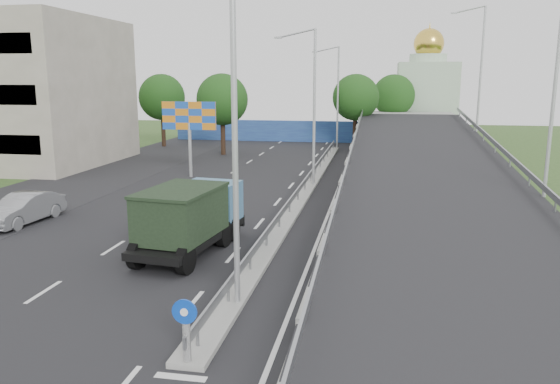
% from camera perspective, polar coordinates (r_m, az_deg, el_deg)
% --- Properties ---
extents(road_surface, '(26.00, 90.00, 0.04)m').
position_cam_1_polar(road_surface, '(31.46, -3.80, -1.34)').
color(road_surface, black).
rests_on(road_surface, ground).
extents(parking_strip, '(8.00, 90.00, 0.05)m').
position_cam_1_polar(parking_strip, '(36.80, -23.84, -0.41)').
color(parking_strip, black).
rests_on(parking_strip, ground).
extents(median, '(1.00, 44.00, 0.20)m').
position_cam_1_polar(median, '(34.73, 2.61, 0.09)').
color(median, gray).
rests_on(median, ground).
extents(overpass_ramp, '(10.00, 50.00, 3.50)m').
position_cam_1_polar(overpass_ramp, '(34.26, 15.18, 2.34)').
color(overpass_ramp, gray).
rests_on(overpass_ramp, ground).
extents(median_guardrail, '(0.09, 44.00, 0.71)m').
position_cam_1_polar(median_guardrail, '(34.60, 2.62, 1.14)').
color(median_guardrail, gray).
rests_on(median_guardrail, median).
extents(sign_bollard, '(0.64, 0.23, 1.67)m').
position_cam_1_polar(sign_bollard, '(14.10, -9.79, -14.05)').
color(sign_bollard, black).
rests_on(sign_bollard, median).
extents(lamp_post_near, '(2.74, 0.18, 10.08)m').
position_cam_1_polar(lamp_post_near, '(16.36, -5.42, 7.07)').
color(lamp_post_near, '#B2B5B7').
rests_on(lamp_post_near, median).
extents(lamp_post_mid, '(2.74, 0.18, 10.08)m').
position_cam_1_polar(lamp_post_mid, '(36.00, 3.31, 9.66)').
color(lamp_post_mid, '#B2B5B7').
rests_on(lamp_post_mid, median).
extents(lamp_post_far, '(2.74, 0.18, 10.08)m').
position_cam_1_polar(lamp_post_far, '(55.89, 5.88, 10.38)').
color(lamp_post_far, '#B2B5B7').
rests_on(lamp_post_far, median).
extents(blue_wall, '(30.00, 0.50, 2.40)m').
position_cam_1_polar(blue_wall, '(62.57, 2.45, 6.34)').
color(blue_wall, navy).
rests_on(blue_wall, ground).
extents(church, '(7.00, 7.00, 13.80)m').
position_cam_1_polar(church, '(69.94, 15.03, 9.91)').
color(church, '#B2CCAD').
rests_on(church, ground).
extents(billboard, '(4.00, 0.24, 5.50)m').
position_cam_1_polar(billboard, '(40.16, -9.47, 7.42)').
color(billboard, '#B2B5B7').
rests_on(billboard, ground).
extents(tree_left_mid, '(4.80, 4.80, 7.60)m').
position_cam_1_polar(tree_left_mid, '(51.82, -6.06, 9.57)').
color(tree_left_mid, black).
rests_on(tree_left_mid, ground).
extents(tree_median_far, '(4.80, 4.80, 7.60)m').
position_cam_1_polar(tree_median_far, '(57.79, 7.92, 9.75)').
color(tree_median_far, black).
rests_on(tree_median_far, ground).
extents(tree_left_far, '(4.80, 4.80, 7.60)m').
position_cam_1_polar(tree_left_far, '(59.19, -12.23, 9.64)').
color(tree_left_far, black).
rests_on(tree_left_far, ground).
extents(tree_ramp_far, '(4.80, 4.80, 7.60)m').
position_cam_1_polar(tree_ramp_far, '(64.75, 11.79, 9.82)').
color(tree_ramp_far, black).
rests_on(tree_ramp_far, ground).
extents(dump_truck, '(3.16, 6.73, 2.86)m').
position_cam_1_polar(dump_truck, '(22.92, -9.31, -2.40)').
color(dump_truck, black).
rests_on(dump_truck, ground).
extents(parked_car_b, '(2.05, 4.74, 1.52)m').
position_cam_1_polar(parked_car_b, '(30.14, -25.21, -1.57)').
color(parked_car_b, gray).
rests_on(parked_car_b, ground).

